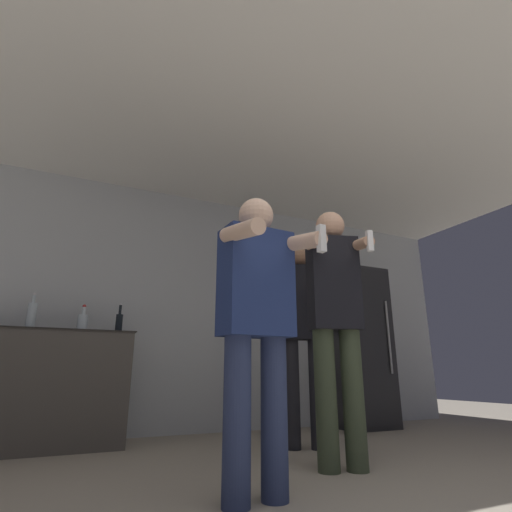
# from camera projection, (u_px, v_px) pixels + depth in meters

# --- Properties ---
(wall_back) EXTENTS (7.00, 0.06, 2.55)m
(wall_back) POSITION_uv_depth(u_px,v_px,m) (191.00, 308.00, 4.35)
(wall_back) COLOR #B2B7BC
(wall_back) RESTS_ON ground_plane
(ceiling_slab) EXTENTS (7.00, 3.82, 0.05)m
(ceiling_slab) POSITION_uv_depth(u_px,v_px,m) (255.00, 120.00, 3.26)
(ceiling_slab) COLOR silver
(ceiling_slab) RESTS_ON wall_back
(refrigerator) EXTENTS (0.62, 0.68, 1.80)m
(refrigerator) POSITION_uv_depth(u_px,v_px,m) (356.00, 346.00, 4.72)
(refrigerator) COLOR #262628
(refrigerator) RESTS_ON ground_plane
(counter) EXTENTS (1.50, 0.67, 0.93)m
(counter) POSITION_uv_depth(u_px,v_px,m) (31.00, 389.00, 3.25)
(counter) COLOR #47423D
(counter) RESTS_ON ground_plane
(bottle_short_whiskey) EXTENTS (0.06, 0.06, 0.27)m
(bottle_short_whiskey) POSITION_uv_depth(u_px,v_px,m) (119.00, 322.00, 3.62)
(bottle_short_whiskey) COLOR black
(bottle_short_whiskey) RESTS_ON counter
(bottle_brown_liquor) EXTENTS (0.07, 0.07, 0.31)m
(bottle_brown_liquor) POSITION_uv_depth(u_px,v_px,m) (31.00, 315.00, 3.34)
(bottle_brown_liquor) COLOR silver
(bottle_brown_liquor) RESTS_ON counter
(bottle_green_wine) EXTENTS (0.09, 0.09, 0.24)m
(bottle_green_wine) POSITION_uv_depth(u_px,v_px,m) (82.00, 322.00, 3.49)
(bottle_green_wine) COLOR silver
(bottle_green_wine) RESTS_ON counter
(person_woman_foreground) EXTENTS (0.47, 0.48, 1.54)m
(person_woman_foreground) POSITION_uv_depth(u_px,v_px,m) (257.00, 315.00, 2.08)
(person_woman_foreground) COLOR navy
(person_woman_foreground) RESTS_ON ground_plane
(person_man_side) EXTENTS (0.47, 0.50, 1.72)m
(person_man_side) POSITION_uv_depth(u_px,v_px,m) (335.00, 316.00, 2.72)
(person_man_side) COLOR #38422D
(person_man_side) RESTS_ON ground_plane
(person_spectator_back) EXTENTS (0.55, 0.57, 1.73)m
(person_spectator_back) POSITION_uv_depth(u_px,v_px,m) (302.00, 317.00, 3.47)
(person_spectator_back) COLOR black
(person_spectator_back) RESTS_ON ground_plane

